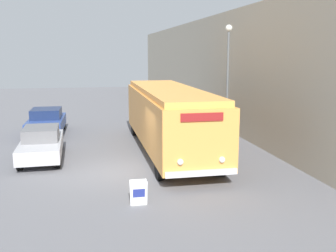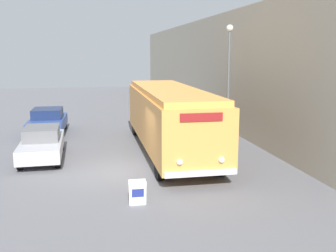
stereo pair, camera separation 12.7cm
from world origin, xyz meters
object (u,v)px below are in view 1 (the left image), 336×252
object	(u,v)px
vintage_bus	(169,116)
sign_board	(139,193)
parked_car_mid	(47,121)
parked_car_near	(42,143)
streetlamp	(228,66)

from	to	relation	value
vintage_bus	sign_board	world-z (taller)	vintage_bus
vintage_bus	parked_car_mid	bearing A→B (deg)	138.80
parked_car_near	sign_board	bearing A→B (deg)	-61.96
vintage_bus	sign_board	xyz separation A→B (m)	(-2.29, -6.47, -1.35)
sign_board	streetlamp	distance (m)	10.71
sign_board	parked_car_mid	distance (m)	12.48
streetlamp	parked_car_mid	size ratio (longest dim) A/B	1.41
streetlamp	parked_car_mid	xyz separation A→B (m)	(-9.68, 3.62, -3.23)
sign_board	streetlamp	xyz separation A→B (m)	(5.81, 8.25, 3.60)
streetlamp	parked_car_near	bearing A→B (deg)	-167.99
vintage_bus	parked_car_near	bearing A→B (deg)	-177.85
parked_car_near	streetlamp	bearing A→B (deg)	10.51
streetlamp	parked_car_mid	bearing A→B (deg)	159.51
sign_board	parked_car_mid	world-z (taller)	parked_car_mid
vintage_bus	streetlamp	world-z (taller)	streetlamp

